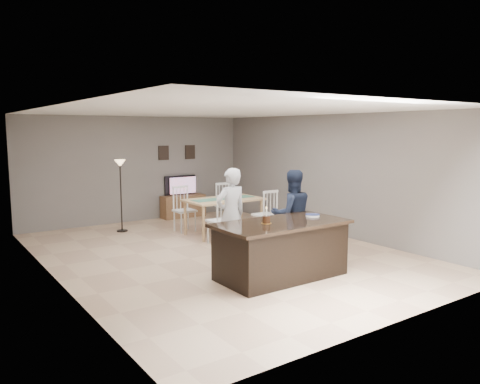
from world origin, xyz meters
TOP-DOWN VIEW (x-y plane):
  - floor at (0.00, 0.00)m, footprint 8.00×8.00m
  - room_shell at (0.00, 0.00)m, footprint 8.00×8.00m
  - kitchen_island at (0.00, -1.80)m, footprint 2.15×1.10m
  - tv_console at (1.20, 3.77)m, footprint 1.20×0.40m
  - television at (1.20, 3.84)m, footprint 0.91×0.12m
  - tv_screen_glow at (1.20, 3.76)m, footprint 0.78×0.00m
  - picture_frames at (1.15, 3.98)m, footprint 1.10×0.02m
  - doorway at (-2.99, -2.30)m, footprint 0.00×2.10m
  - woman at (-0.08, -0.48)m, footprint 0.62×0.41m
  - man at (0.89, -1.03)m, footprint 0.96×0.86m
  - birthday_cake at (-0.26, -1.75)m, footprint 0.17×0.17m
  - plate_stack at (0.73, -1.74)m, footprint 0.24×0.24m
  - dining_table at (0.98, 1.39)m, footprint 1.73×1.95m
  - floor_lamp at (-0.84, 2.97)m, footprint 0.25×0.25m

SIDE VIEW (x-z plane):
  - floor at x=0.00m, z-range 0.00..0.00m
  - tv_console at x=1.20m, z-range 0.00..0.60m
  - kitchen_island at x=0.00m, z-range 0.00..0.90m
  - dining_table at x=0.98m, z-range 0.14..1.19m
  - man at x=0.89m, z-range 0.00..1.64m
  - woman at x=-0.08m, z-range 0.00..1.67m
  - television at x=1.20m, z-range 0.60..1.13m
  - tv_screen_glow at x=1.20m, z-range 0.48..1.26m
  - plate_stack at x=0.73m, z-range 0.90..0.94m
  - birthday_cake at x=-0.26m, z-range 0.83..1.09m
  - doorway at x=-2.99m, z-range -0.07..2.58m
  - floor_lamp at x=-0.84m, z-range 0.46..2.14m
  - room_shell at x=0.00m, z-range -2.32..5.68m
  - picture_frames at x=1.15m, z-range 1.56..1.94m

